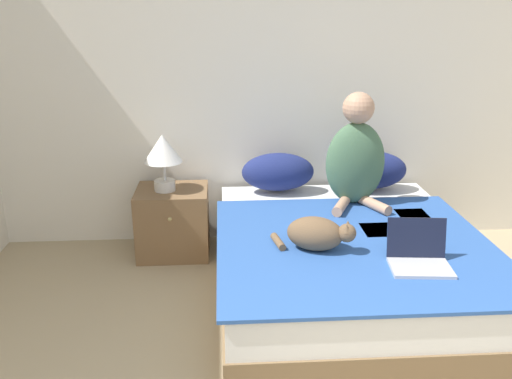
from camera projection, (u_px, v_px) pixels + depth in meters
wall_back at (270, 79)px, 4.10m from camera, size 5.21×0.05×2.55m
bed at (346, 265)px, 3.46m from camera, size 1.64×1.96×0.47m
pillow_near at (278, 172)px, 4.09m from camera, size 0.55×0.29×0.29m
pillow_far at (371, 170)px, 4.13m from camera, size 0.55×0.29×0.29m
person_sitting at (356, 157)px, 3.76m from camera, size 0.41×0.40×0.79m
cat_tabby at (317, 234)px, 3.09m from camera, size 0.47×0.31×0.20m
laptop_open at (419, 257)px, 2.92m from camera, size 0.34×0.30×0.24m
nightstand at (173, 221)px, 4.09m from camera, size 0.53×0.47×0.51m
table_lamp at (163, 152)px, 3.90m from camera, size 0.28×0.28×0.42m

